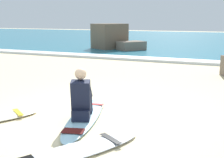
# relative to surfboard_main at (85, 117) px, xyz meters

# --- Properties ---
(ground_plane) EXTENTS (80.00, 80.00, 0.00)m
(ground_plane) POSITION_rel_surfboard_main_xyz_m (0.11, 0.09, -0.04)
(ground_plane) COLOR beige
(sea) EXTENTS (80.00, 28.00, 0.10)m
(sea) POSITION_rel_surfboard_main_xyz_m (0.11, 21.87, 0.01)
(sea) COLOR teal
(sea) RESTS_ON ground
(breaking_foam) EXTENTS (80.00, 0.90, 0.11)m
(breaking_foam) POSITION_rel_surfboard_main_xyz_m (0.11, 8.17, 0.02)
(breaking_foam) COLOR white
(breaking_foam) RESTS_ON ground
(surfboard_main) EXTENTS (1.17, 2.64, 0.08)m
(surfboard_main) POSITION_rel_surfboard_main_xyz_m (0.00, 0.00, 0.00)
(surfboard_main) COLOR #9ED1E5
(surfboard_main) RESTS_ON ground
(surfer_seated) EXTENTS (0.57, 0.77, 0.95)m
(surfer_seated) POSITION_rel_surfboard_main_xyz_m (0.03, -0.17, 0.40)
(surfer_seated) COLOR black
(surfer_seated) RESTS_ON surfboard_main
(surfboard_spare_far) EXTENTS (1.59, 2.15, 0.08)m
(surfboard_spare_far) POSITION_rel_surfboard_main_xyz_m (0.58, -1.37, 0.00)
(surfboard_spare_far) COLOR silver
(surfboard_spare_far) RESTS_ON ground
(rock_outcrop_distant) EXTENTS (3.45, 2.36, 1.57)m
(rock_outcrop_distant) POSITION_rel_surfboard_main_xyz_m (-4.33, 11.58, 0.62)
(rock_outcrop_distant) COLOR brown
(rock_outcrop_distant) RESTS_ON ground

